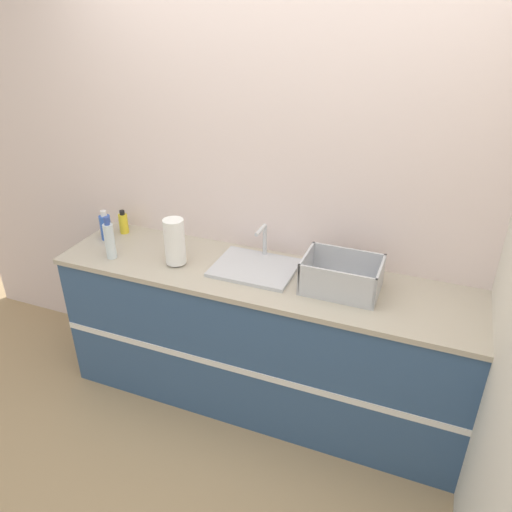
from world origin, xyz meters
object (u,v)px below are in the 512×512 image
at_px(bottle_yellow, 123,223).
at_px(bottle_clear, 110,240).
at_px(paper_towel_roll, 175,242).
at_px(bottle_blue, 106,227).
at_px(dish_rack, 341,279).
at_px(sink, 255,266).

distance_m(bottle_yellow, bottle_clear, 0.33).
height_order(paper_towel_roll, bottle_blue, paper_towel_roll).
xyz_separation_m(bottle_blue, bottle_yellow, (0.05, 0.11, -0.02)).
relative_size(dish_rack, bottle_yellow, 2.57).
xyz_separation_m(paper_towel_roll, bottle_blue, (-0.56, 0.12, -0.05)).
bearing_deg(sink, bottle_blue, 179.35).
xyz_separation_m(dish_rack, bottle_clear, (-1.30, -0.14, 0.05)).
relative_size(paper_towel_roll, bottle_blue, 1.44).
bearing_deg(bottle_yellow, paper_towel_roll, -24.72).
distance_m(dish_rack, bottle_clear, 1.31).
bearing_deg(bottle_clear, dish_rack, 6.34).
relative_size(sink, bottle_blue, 2.37).
xyz_separation_m(paper_towel_roll, dish_rack, (0.92, 0.07, -0.07)).
relative_size(bottle_blue, bottle_clear, 0.74).
bearing_deg(dish_rack, bottle_blue, 178.16).
relative_size(bottle_yellow, bottle_clear, 0.60).
bearing_deg(bottle_yellow, sink, -7.61).
bearing_deg(bottle_blue, dish_rack, -1.84).
xyz_separation_m(sink, paper_towel_roll, (-0.43, -0.11, 0.12)).
distance_m(bottle_blue, bottle_yellow, 0.12).
bearing_deg(bottle_blue, bottle_clear, -47.69).
bearing_deg(paper_towel_roll, bottle_blue, 167.88).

